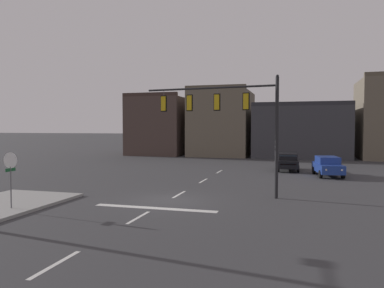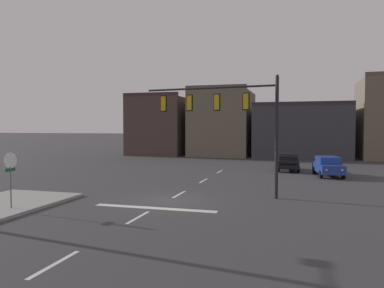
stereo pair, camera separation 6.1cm
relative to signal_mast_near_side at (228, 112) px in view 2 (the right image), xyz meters
name	(u,v)px [view 2 (the right image)]	position (x,y,z in m)	size (l,w,h in m)	color
ground_plane	(168,201)	(-2.86, -2.65, -4.95)	(400.00, 400.00, 0.00)	#353538
stop_bar_paint	(155,208)	(-2.86, -4.65, -4.95)	(6.40, 0.50, 0.01)	silver
lane_centreline	(179,194)	(-2.86, -0.65, -4.95)	(0.16, 26.40, 0.01)	silver
signal_mast_near_side	(228,112)	(0.00, 0.00, 0.00)	(8.21, 1.15, 6.99)	black
stop_sign	(10,167)	(-9.29, -7.12, -2.81)	(0.76, 0.64, 2.83)	#56565B
car_lot_nearside	(328,166)	(6.37, 10.76, -4.09)	(2.39, 4.62, 1.61)	navy
car_lot_middle	(288,161)	(3.11, 13.94, -4.09)	(2.05, 4.51, 1.61)	black
building_row	(295,127)	(3.46, 31.04, -0.84)	(49.24, 10.46, 10.50)	#473833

